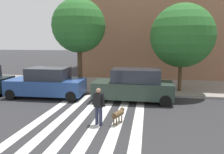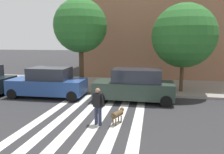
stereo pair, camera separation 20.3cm
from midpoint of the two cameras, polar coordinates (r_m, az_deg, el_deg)
The scene contains 9 objects.
ground_plane at distance 9.69m, azimuth -12.39°, elevation -12.44°, with size 160.00×160.00×0.00m, color #2B2B2D.
sidewalk_far at distance 17.55m, azimuth -1.95°, elevation -2.08°, with size 80.00×6.00×0.15m, color gray.
crosswalk_stripes at distance 9.45m, azimuth -8.01°, elevation -12.87°, with size 4.95×10.47×0.01m.
parked_car_behind_first at distance 14.41m, azimuth -17.46°, elevation -1.61°, with size 4.94×2.18×1.95m.
parked_car_third_in_line at distance 12.87m, azimuth 5.37°, elevation -2.30°, with size 4.74×1.94×1.98m.
street_tree_nearest at distance 16.12m, azimuth -9.26°, elevation 13.35°, with size 3.91×3.91×6.54m.
street_tree_middle at distance 15.39m, azimuth 17.92°, elevation 10.47°, with size 4.30×4.30×5.98m.
pedestrian_dog_walker at distance 9.18m, azimuth -4.26°, elevation -7.37°, with size 0.68×0.37×1.64m.
dog_on_leash at distance 9.47m, azimuth 1.13°, elevation -9.88°, with size 0.53×1.01×0.65m.
Camera 1 is at (3.38, -2.80, 3.57)m, focal length 34.05 mm.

